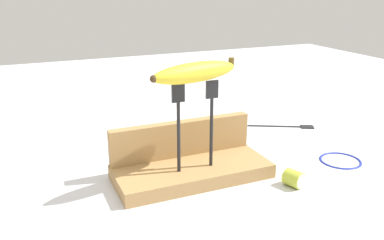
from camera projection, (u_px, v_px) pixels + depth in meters
The scene contains 9 objects.
ground_plane at pixel (192, 178), 0.88m from camera, with size 3.00×3.00×0.00m, color silver.
wooden_board at pixel (192, 171), 0.87m from camera, with size 0.33×0.14×0.03m, color #A87F4C.
board_backstop at pixel (181, 138), 0.91m from camera, with size 0.32×0.02×0.08m, color #A87F4C.
fork_stand_center at pixel (195, 118), 0.82m from camera, with size 0.10×0.01×0.18m.
banana_raised_center at pixel (195, 72), 0.79m from camera, with size 0.20×0.09×0.04m.
fork_fallen_near at pixel (290, 126), 1.18m from camera, with size 0.17×0.10×0.01m.
banana_chunk_near at pixel (145, 133), 1.08m from camera, with size 0.06×0.05×0.04m.
banana_chunk_far at pixel (294, 179), 0.84m from camera, with size 0.04×0.05×0.03m.
wire_coil at pixel (340, 160), 0.96m from camera, with size 0.10×0.10×0.01m, color #1E2DA5.
Camera 1 is at (-0.32, -0.73, 0.40)m, focal length 38.67 mm.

